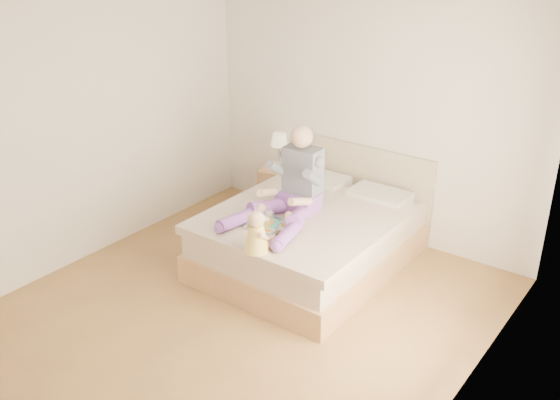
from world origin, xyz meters
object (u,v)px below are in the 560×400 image
Objects in this scene: nightstand at (281,190)px; tray at (273,225)px; bed at (313,234)px; adult at (292,190)px; baby at (257,234)px.

nightstand is 1.70m from tray.
tray is (0.92, -1.39, 0.36)m from nightstand.
bed reaches higher than tray.
adult reaches higher than tray.
adult reaches higher than bed.
nightstand is at bearing 141.48° from bed.
nightstand is at bearing 128.71° from adult.
tray is (-0.08, -0.59, 0.32)m from bed.
baby is (0.16, -0.43, 0.13)m from tray.
adult is (0.90, -1.05, 0.59)m from nightstand.
tray is 0.48m from baby.
nightstand is 1.50m from adult.
baby is (0.19, -0.77, -0.11)m from adult.
bed is 1.28m from nightstand.
nightstand is (-1.00, 0.80, -0.04)m from bed.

